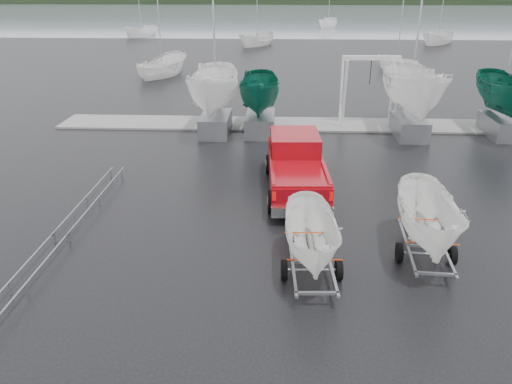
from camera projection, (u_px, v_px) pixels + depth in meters
The scene contains 18 objects.
ground_plane at pixel (327, 221), 18.15m from camera, with size 120.00×120.00×0.00m, color black.
lake at pixel (290, 19), 109.99m from camera, with size 300.00×300.00×0.00m, color gray.
dock at pixel (309, 124), 30.07m from camera, with size 30.00×3.00×0.12m, color gray.
pickup_truck at pixel (296, 163), 20.65m from camera, with size 2.62×6.56×2.15m.
trailer_hitched at pixel (314, 198), 13.90m from camera, with size 1.81×3.65×4.59m.
trailer_parked at pixel (436, 178), 14.65m from camera, with size 1.86×3.68×5.09m.
boat_hoist at pixel (370, 81), 28.89m from camera, with size 3.30×2.18×4.12m.
keelboat_0 at pixel (214, 58), 26.84m from camera, with size 2.64×3.20×10.82m.
keelboat_1 at pixel (260, 71), 27.18m from camera, with size 2.24×3.20×7.05m.
keelboat_2 at pixel (418, 52), 26.21m from camera, with size 2.88×3.20×11.06m.
mast_rack_0 at pixel (92, 197), 19.34m from camera, with size 0.56×6.50×0.06m.
mast_rack_1 at pixel (17, 284), 13.83m from camera, with size 0.56×6.50×0.06m.
moored_boat_0 at pixel (163, 75), 45.66m from camera, with size 3.45×3.49×11.65m.
moored_boat_1 at pixel (257, 46), 66.05m from camera, with size 3.85×3.88×11.76m.
moored_boat_2 at pixel (396, 71), 47.79m from camera, with size 2.76×2.78×10.65m.
moored_boat_3 at pixel (437, 44), 67.44m from camera, with size 3.97×3.98×11.71m.
moored_boat_4 at pixel (142, 37), 76.32m from camera, with size 3.55×3.57×11.45m.
moored_boat_5 at pixel (328, 28), 90.16m from camera, with size 3.51×3.56×11.74m.
Camera 1 is at (-1.80, -16.37, 8.13)m, focal length 35.00 mm.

